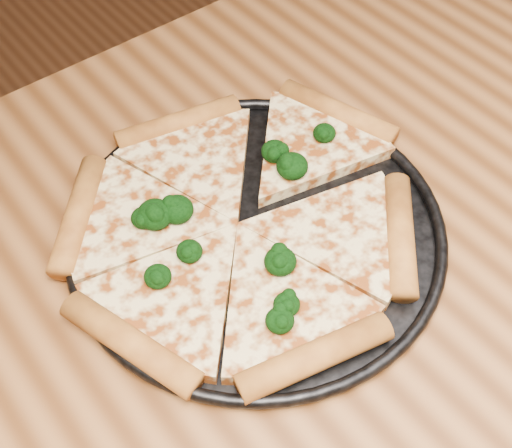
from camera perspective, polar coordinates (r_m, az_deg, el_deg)
pizza_pan at (r=0.62m, az=-0.00°, el=-0.48°), size 0.35×0.35×0.02m
pizza at (r=0.62m, az=-1.26°, el=0.29°), size 0.37×0.34×0.03m
broccoli_florets at (r=0.61m, az=-1.88°, el=0.94°), size 0.25×0.18×0.02m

